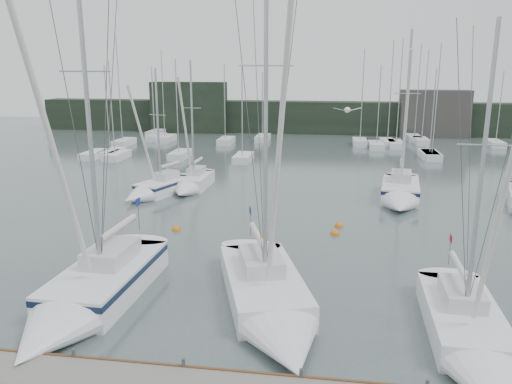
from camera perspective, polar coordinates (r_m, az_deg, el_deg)
ground at (r=21.39m, az=0.29°, el=-14.74°), size 160.00×160.00×0.00m
far_treeline at (r=80.97m, az=6.66°, el=8.47°), size 90.00×4.00×5.00m
far_building_left at (r=81.99m, az=-7.67°, el=9.56°), size 12.00×3.00×8.00m
far_building_right at (r=80.32m, az=19.71°, el=8.42°), size 10.00×3.00×7.00m
mast_forest at (r=65.21m, az=4.92°, el=5.37°), size 55.30×24.84×14.30m
sailboat_near_left at (r=23.08m, az=-18.91°, el=-11.40°), size 3.57×11.14×17.13m
sailboat_near_center at (r=21.27m, az=1.91°, el=-13.18°), size 6.27×11.08×17.64m
sailboat_near_right at (r=20.52m, az=23.60°, el=-15.75°), size 3.04×9.76×12.91m
sailboat_mid_a at (r=41.62m, az=-11.59°, el=0.26°), size 4.63×7.61×10.96m
sailboat_mid_b at (r=43.00m, az=-7.47°, el=0.82°), size 2.47×6.97×11.60m
sailboat_mid_d at (r=40.46m, az=16.15°, el=-0.27°), size 4.00×9.17×13.97m
buoy_a at (r=31.36m, az=0.83°, el=-5.10°), size 0.48×0.48×0.48m
buoy_b at (r=32.16m, az=9.01°, el=-4.79°), size 0.59×0.59×0.59m
buoy_c at (r=32.98m, az=-9.10°, el=-4.31°), size 0.59×0.59×0.59m
seagull at (r=19.58m, az=10.41°, el=9.22°), size 1.09×0.53×0.22m
buoy_d at (r=33.75m, az=9.47°, el=-3.89°), size 0.59×0.59×0.59m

